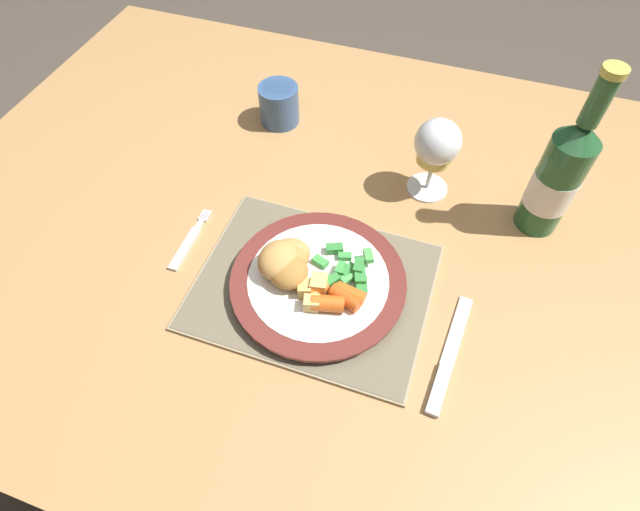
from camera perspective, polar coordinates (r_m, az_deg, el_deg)
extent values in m
plane|color=#4C4238|center=(1.44, 1.80, -15.94)|extent=(6.00, 6.00, 0.00)
cube|color=#AD7F4C|center=(0.80, 3.10, 2.33)|extent=(1.40, 0.99, 0.04)
cube|color=#AD7F4C|center=(1.56, -16.20, 11.67)|extent=(0.06, 0.06, 0.70)
cube|color=gray|center=(0.72, -0.77, -3.57)|extent=(0.33, 0.26, 0.01)
cube|color=#6B604A|center=(0.72, -0.78, -3.42)|extent=(0.32, 0.26, 0.00)
cylinder|color=white|center=(0.71, -0.21, -3.23)|extent=(0.20, 0.20, 0.01)
cylinder|color=maroon|center=(0.70, -0.21, -2.83)|extent=(0.25, 0.25, 0.01)
cylinder|color=white|center=(0.70, -0.21, -2.68)|extent=(0.20, 0.20, 0.00)
ellipsoid|color=#A87033|center=(0.69, -3.76, -1.62)|extent=(0.09, 0.09, 0.04)
ellipsoid|color=tan|center=(0.69, -4.74, -0.53)|extent=(0.06, 0.07, 0.04)
ellipsoid|color=tan|center=(0.71, -3.43, 0.29)|extent=(0.07, 0.06, 0.03)
ellipsoid|color=#B77F3D|center=(0.70, -3.81, -0.17)|extent=(0.07, 0.07, 0.03)
cube|color=green|center=(0.72, 2.85, -0.12)|extent=(0.02, 0.02, 0.01)
cube|color=#338438|center=(0.70, 3.30, -1.80)|extent=(0.02, 0.02, 0.01)
cube|color=green|center=(0.70, 2.32, -1.48)|extent=(0.01, 0.02, 0.01)
cube|color=#338438|center=(0.70, 4.44, -1.14)|extent=(0.02, 0.03, 0.01)
cube|color=#338438|center=(0.70, 3.19, -2.42)|extent=(0.03, 0.03, 0.01)
cube|color=green|center=(0.71, 0.04, -0.72)|extent=(0.02, 0.02, 0.01)
cube|color=#338438|center=(0.69, 4.78, -3.44)|extent=(0.02, 0.03, 0.01)
cube|color=#4CA84C|center=(0.71, 5.55, -0.04)|extent=(0.02, 0.02, 0.01)
cube|color=green|center=(0.70, 3.33, -1.54)|extent=(0.02, 0.02, 0.01)
cube|color=#338438|center=(0.72, 1.56, 0.87)|extent=(0.03, 0.02, 0.01)
cube|color=#338438|center=(0.68, 1.43, -2.83)|extent=(0.02, 0.02, 0.01)
cube|color=#338438|center=(0.69, 4.58, -2.21)|extent=(0.02, 0.03, 0.01)
cube|color=#4CA84C|center=(0.69, 0.49, -2.77)|extent=(0.02, 0.02, 0.01)
cube|color=#4CA84C|center=(0.69, 3.17, -2.63)|extent=(0.02, 0.02, 0.01)
cylinder|color=orange|center=(0.67, 0.90, -5.50)|extent=(0.05, 0.03, 0.02)
cylinder|color=orange|center=(0.68, 3.50, -4.34)|extent=(0.04, 0.03, 0.02)
cylinder|color=orange|center=(0.68, -0.26, -4.23)|extent=(0.03, 0.04, 0.02)
cylinder|color=#CC5119|center=(0.67, 2.93, -4.84)|extent=(0.05, 0.03, 0.02)
cube|color=silver|center=(0.79, -15.19, 0.77)|extent=(0.02, 0.08, 0.01)
cube|color=silver|center=(0.81, -13.61, 3.46)|extent=(0.01, 0.02, 0.01)
cube|color=silver|center=(0.82, -12.64, 4.40)|extent=(0.00, 0.02, 0.00)
cube|color=silver|center=(0.82, -12.89, 4.46)|extent=(0.00, 0.02, 0.00)
cube|color=silver|center=(0.82, -13.13, 4.52)|extent=(0.00, 0.02, 0.00)
cube|color=silver|center=(0.82, -13.38, 4.58)|extent=(0.00, 0.02, 0.00)
cube|color=silver|center=(0.71, 15.34, -8.34)|extent=(0.03, 0.11, 0.00)
cube|color=#B2B2B7|center=(0.66, 13.43, -14.70)|extent=(0.02, 0.07, 0.01)
cylinder|color=silver|center=(0.86, 12.10, 7.59)|extent=(0.07, 0.07, 0.00)
cylinder|color=silver|center=(0.84, 12.48, 9.11)|extent=(0.01, 0.01, 0.06)
ellipsoid|color=silver|center=(0.80, 13.33, 12.51)|extent=(0.07, 0.07, 0.07)
cylinder|color=#EACC66|center=(0.81, 13.11, 11.64)|extent=(0.06, 0.06, 0.04)
cylinder|color=#23562D|center=(0.81, 25.14, 7.28)|extent=(0.06, 0.06, 0.17)
cone|color=#23562D|center=(0.75, 27.74, 12.33)|extent=(0.06, 0.06, 0.03)
cylinder|color=#23562D|center=(0.72, 29.28, 15.22)|extent=(0.03, 0.03, 0.07)
cylinder|color=#BFB74C|center=(0.70, 30.64, 17.70)|extent=(0.03, 0.03, 0.01)
cylinder|color=white|center=(0.82, 24.94, 6.88)|extent=(0.07, 0.07, 0.06)
cube|color=#E5BC66|center=(0.67, -1.35, -5.37)|extent=(0.02, 0.02, 0.02)
cube|color=#E5BC66|center=(0.68, -0.12, -3.34)|extent=(0.03, 0.03, 0.03)
cube|color=#DBB256|center=(0.68, -1.77, -3.82)|extent=(0.02, 0.03, 0.02)
cylinder|color=#385684|center=(0.96, -4.71, 16.82)|extent=(0.07, 0.07, 0.07)
cylinder|color=#1E2F48|center=(0.94, -4.84, 18.39)|extent=(0.06, 0.06, 0.01)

